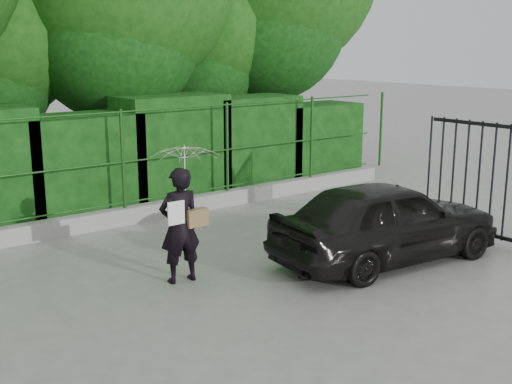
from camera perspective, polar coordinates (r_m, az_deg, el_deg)
ground at (r=8.19m, az=0.39°, el=-10.06°), size 80.00×80.00×0.00m
kerb at (r=11.82m, az=-13.27°, el=-2.38°), size 14.00×0.25×0.30m
fence at (r=11.68m, az=-12.55°, el=2.76°), size 14.13×0.06×1.80m
hedge at (r=12.48m, az=-15.97°, el=2.45°), size 14.20×1.20×2.21m
woman at (r=8.77m, az=-6.42°, el=-0.01°), size 0.92×0.94×1.90m
car at (r=9.83m, az=11.56°, el=-2.50°), size 3.84×1.89×1.26m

